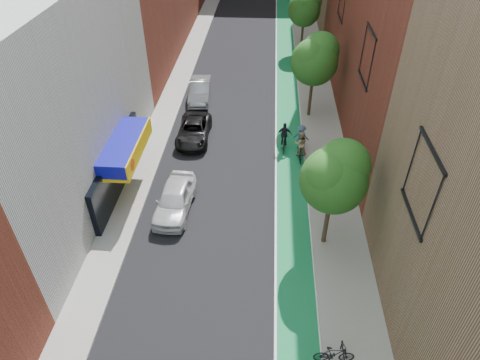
% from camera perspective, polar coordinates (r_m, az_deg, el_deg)
% --- Properties ---
extents(bike_lane, '(2.00, 68.00, 0.01)m').
position_cam_1_polar(bike_lane, '(37.01, 6.40, 10.05)').
color(bike_lane, '#136D3E').
rests_on(bike_lane, ground).
extents(sidewalk_left, '(2.00, 68.00, 0.15)m').
position_cam_1_polar(sidewalk_left, '(37.82, -9.15, 10.56)').
color(sidewalk_left, gray).
rests_on(sidewalk_left, ground).
extents(sidewalk_right, '(3.00, 68.00, 0.15)m').
position_cam_1_polar(sidewalk_right, '(37.18, 10.31, 9.92)').
color(sidewalk_right, gray).
rests_on(sidewalk_right, ground).
extents(building_left_white, '(8.00, 20.00, 12.00)m').
position_cam_1_polar(building_left_white, '(26.97, -26.12, 9.42)').
color(building_left_white, silver).
rests_on(building_left_white, ground).
extents(tree_near, '(3.40, 3.36, 6.42)m').
position_cam_1_polar(tree_near, '(21.22, 12.59, 0.57)').
color(tree_near, '#332619').
rests_on(tree_near, ground).
extents(tree_mid, '(3.55, 3.53, 6.74)m').
position_cam_1_polar(tree_mid, '(33.29, 10.01, 15.71)').
color(tree_mid, '#332619').
rests_on(tree_mid, ground).
extents(tree_far, '(3.30, 3.25, 6.21)m').
position_cam_1_polar(tree_far, '(46.62, 8.66, 21.82)').
color(tree_far, '#332619').
rests_on(tree_far, ground).
extents(parked_car_white, '(2.16, 4.89, 1.64)m').
position_cam_1_polar(parked_car_white, '(25.54, -8.70, -2.54)').
color(parked_car_white, silver).
rests_on(parked_car_white, ground).
extents(parked_car_black, '(2.37, 4.98, 1.37)m').
position_cam_1_polar(parked_car_black, '(31.92, -6.19, 6.57)').
color(parked_car_black, black).
rests_on(parked_car_black, ground).
extents(parked_car_silver, '(2.00, 4.94, 1.59)m').
position_cam_1_polar(parked_car_silver, '(37.43, -5.35, 11.83)').
color(parked_car_silver, '#919499').
rests_on(parked_car_silver, ground).
extents(cyclist_lane_near, '(0.89, 1.88, 2.14)m').
position_cam_1_polar(cyclist_lane_near, '(29.72, 8.05, 4.26)').
color(cyclist_lane_near, black).
rests_on(cyclist_lane_near, ground).
extents(cyclist_lane_mid, '(1.05, 1.69, 2.10)m').
position_cam_1_polar(cyclist_lane_mid, '(30.65, 5.91, 5.40)').
color(cyclist_lane_mid, black).
rests_on(cyclist_lane_mid, ground).
extents(cyclist_lane_far, '(1.21, 1.89, 2.05)m').
position_cam_1_polar(cyclist_lane_far, '(30.56, 8.10, 5.29)').
color(cyclist_lane_far, black).
rests_on(cyclist_lane_far, ground).
extents(parked_bike_mid, '(1.76, 0.58, 1.04)m').
position_cam_1_polar(parked_bike_mid, '(19.49, 12.46, -21.78)').
color(parked_bike_mid, black).
rests_on(parked_bike_mid, sidewalk_right).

